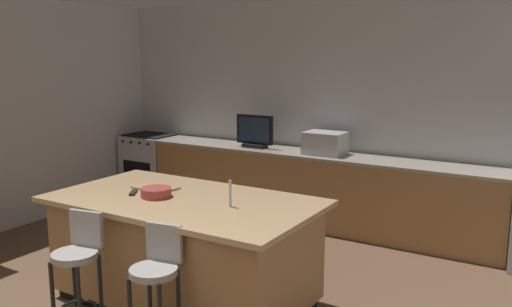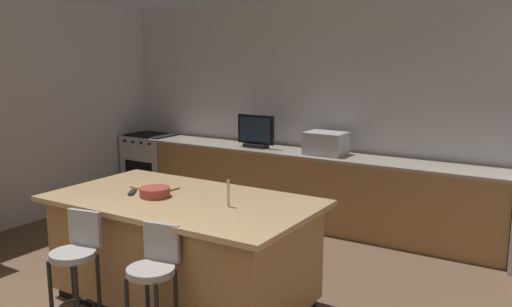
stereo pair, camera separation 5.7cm
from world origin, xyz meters
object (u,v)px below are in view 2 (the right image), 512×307
object	(u,v)px
kitchen_island	(183,250)
tv_remote	(132,192)
bar_stool_right	(154,280)
cutting_board	(155,187)
microwave	(326,143)
range_oven	(153,165)
tv_monitor	(256,132)
bar_stool_left	(76,264)
fruit_bowl	(155,192)

from	to	relation	value
kitchen_island	tv_remote	bearing A→B (deg)	-167.59
bar_stool_right	cutting_board	xyz separation A→B (m)	(-0.77, 0.87, 0.38)
kitchen_island	microwave	size ratio (longest dim) A/B	4.77
range_oven	bar_stool_right	world-z (taller)	same
microwave	bar_stool_right	xyz separation A→B (m)	(0.17, -3.28, -0.50)
tv_remote	tv_monitor	bearing A→B (deg)	64.87
range_oven	tv_monitor	bearing A→B (deg)	-1.55
range_oven	bar_stool_right	size ratio (longest dim) A/B	1.00
tv_monitor	bar_stool_right	world-z (taller)	tv_monitor
tv_monitor	kitchen_island	bearing A→B (deg)	-72.06
tv_monitor	bar_stool_left	xyz separation A→B (m)	(0.47, -3.34, -0.55)
bar_stool_right	tv_remote	world-z (taller)	tv_remote
range_oven	microwave	xyz separation A→B (m)	(2.85, 0.00, 0.59)
kitchen_island	bar_stool_left	distance (m)	0.93
tv_remote	bar_stool_right	bearing A→B (deg)	-70.42
bar_stool_right	tv_remote	bearing A→B (deg)	133.09
kitchen_island	cutting_board	size ratio (longest dim) A/B	5.83
tv_monitor	cutting_board	size ratio (longest dim) A/B	1.34
tv_monitor	cutting_board	world-z (taller)	tv_monitor
kitchen_island	bar_stool_right	bearing A→B (deg)	-65.21
microwave	bar_stool_left	xyz separation A→B (m)	(-0.50, -3.39, -0.48)
kitchen_island	bar_stool_right	distance (m)	0.82
tv_remote	cutting_board	bearing A→B (deg)	46.23
kitchen_island	tv_monitor	xyz separation A→B (m)	(-0.80, 2.48, 0.65)
tv_monitor	bar_stool_right	bearing A→B (deg)	-70.43
bar_stool_right	tv_remote	size ratio (longest dim) A/B	5.57
tv_monitor	fruit_bowl	world-z (taller)	tv_monitor
bar_stool_left	fruit_bowl	bearing A→B (deg)	72.76
kitchen_island	tv_monitor	bearing A→B (deg)	107.94
microwave	tv_monitor	size ratio (longest dim) A/B	0.91
bar_stool_right	tv_remote	distance (m)	1.11
kitchen_island	tv_monitor	size ratio (longest dim) A/B	4.36
range_oven	cutting_board	distance (m)	3.32
kitchen_island	microwave	xyz separation A→B (m)	(0.17, 2.53, 0.58)
range_oven	bar_stool_right	distance (m)	4.45
bar_stool_left	fruit_bowl	xyz separation A→B (m)	(0.10, 0.78, 0.40)
range_oven	bar_stool_left	size ratio (longest dim) A/B	0.98
microwave	cutting_board	world-z (taller)	microwave
microwave	tv_monitor	xyz separation A→B (m)	(-0.97, -0.05, 0.06)
tv_monitor	tv_remote	distance (m)	2.61
tv_remote	cutting_board	distance (m)	0.24
bar_stool_right	cutting_board	bearing A→B (deg)	122.52
microwave	cutting_board	distance (m)	2.48
range_oven	tv_remote	world-z (taller)	tv_remote
kitchen_island	fruit_bowl	size ratio (longest dim) A/B	8.79
bar_stool_left	range_oven	bearing A→B (deg)	114.90
kitchen_island	bar_stool_right	world-z (taller)	bar_stool_right
bar_stool_right	fruit_bowl	bearing A→B (deg)	122.01
kitchen_island	tv_monitor	distance (m)	2.69
bar_stool_right	kitchen_island	bearing A→B (deg)	105.92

